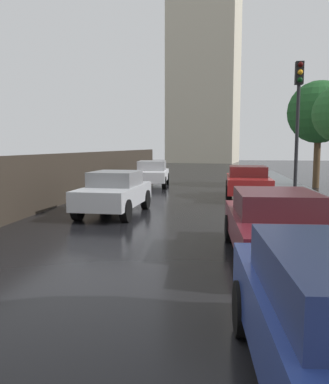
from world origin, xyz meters
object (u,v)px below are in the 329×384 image
at_px(car_silver_far_ahead, 115,192).
at_px(street_tree_mid, 319,112).
at_px(traffic_light, 298,108).
at_px(car_red_behind_camera, 248,181).
at_px(car_white_near_kerb, 152,173).
at_px(car_maroon_far_lane, 276,224).

relative_size(car_silver_far_ahead, street_tree_mid, 0.69).
bearing_deg(traffic_light, car_red_behind_camera, 115.68).
relative_size(car_white_near_kerb, car_silver_far_ahead, 1.03).
bearing_deg(traffic_light, street_tree_mid, 72.56).
bearing_deg(car_maroon_far_lane, traffic_light, 73.82).
xyz_separation_m(car_maroon_far_lane, traffic_light, (1.47, 6.26, 2.80)).
relative_size(car_silver_far_ahead, car_red_behind_camera, 0.93).
height_order(car_silver_far_ahead, traffic_light, traffic_light).
bearing_deg(traffic_light, car_silver_far_ahead, -164.49).
bearing_deg(car_maroon_far_lane, car_silver_far_ahead, 131.57).
distance_m(car_maroon_far_lane, traffic_light, 7.02).
relative_size(car_white_near_kerb, street_tree_mid, 0.71).
height_order(car_silver_far_ahead, car_maroon_far_lane, car_silver_far_ahead).
distance_m(traffic_light, street_tree_mid, 8.43).
bearing_deg(car_silver_far_ahead, car_maroon_far_lane, 136.89).
distance_m(car_red_behind_camera, street_tree_mid, 7.20).
bearing_deg(street_tree_mid, traffic_light, -107.44).
distance_m(car_red_behind_camera, car_maroon_far_lane, 9.23).
relative_size(car_maroon_far_lane, traffic_light, 0.87).
bearing_deg(car_silver_far_ahead, traffic_light, -162.10).
height_order(car_white_near_kerb, car_silver_far_ahead, car_white_near_kerb).
xyz_separation_m(car_red_behind_camera, car_maroon_far_lane, (-0.05, -9.23, -0.03)).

